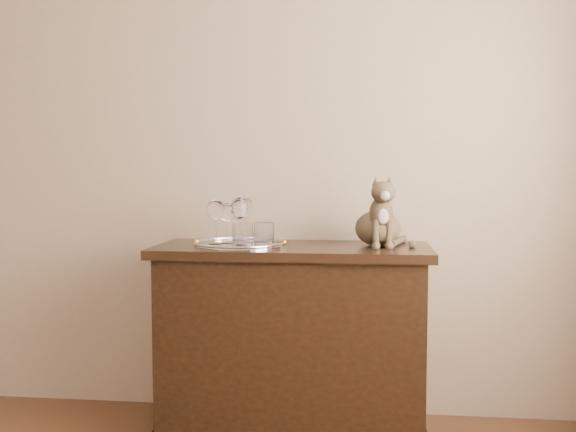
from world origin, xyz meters
name	(u,v)px	position (x,y,z in m)	size (l,w,h in m)	color
wall_back	(178,136)	(0.00, 2.25, 1.35)	(4.00, 0.10, 2.70)	#C5AA94
sideboard	(292,341)	(0.60, 1.94, 0.42)	(1.20, 0.50, 0.85)	black
tray	(240,245)	(0.37, 1.91, 0.85)	(0.40, 0.40, 0.01)	silver
wine_glass_a	(227,223)	(0.31, 1.94, 0.95)	(0.07, 0.07, 0.18)	white
wine_glass_b	(244,219)	(0.38, 1.98, 0.96)	(0.08, 0.08, 0.21)	white
wine_glass_c	(216,221)	(0.27, 1.90, 0.96)	(0.08, 0.08, 0.20)	silver
wine_glass_d	(239,220)	(0.37, 1.93, 0.96)	(0.08, 0.08, 0.21)	white
tumbler_b	(243,235)	(0.40, 1.84, 0.91)	(0.09, 0.09, 0.10)	silver
tumbler_c	(264,234)	(0.48, 1.90, 0.91)	(0.09, 0.09, 0.10)	white
cat	(378,211)	(0.97, 1.99, 1.00)	(0.30, 0.28, 0.31)	#4B392D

